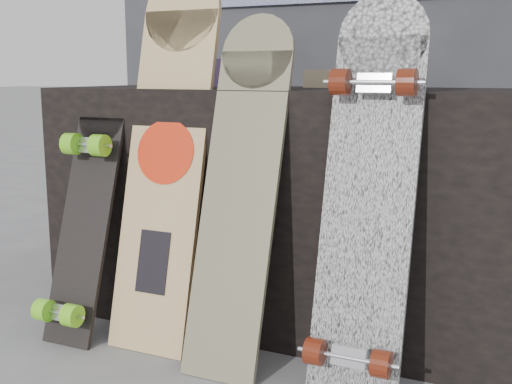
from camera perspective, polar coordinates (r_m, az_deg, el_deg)
The scene contains 10 objects.
ground at distance 1.91m, azimuth -3.02°, elevation -15.94°, with size 60.00×60.00×0.00m, color slate.
vendor_table at distance 2.21m, azimuth 2.94°, elevation -1.23°, with size 1.60×0.60×0.80m, color black.
booth at distance 2.98m, azimuth 9.40°, elevation 15.27°, with size 2.40×0.22×2.20m.
merch_box_purple at distance 2.39m, azimuth -3.31°, elevation 10.53°, with size 0.18×0.12×0.10m, color #493F82.
merch_box_small at distance 2.12m, azimuth 12.54°, elevation 10.57°, with size 0.14×0.14×0.12m, color #493F82.
merch_box_flat at distance 2.25m, azimuth 7.33°, elevation 9.95°, with size 0.22×0.10×0.06m, color #D1B78C.
longboard_geisha at distance 2.03m, azimuth -7.87°, elevation 4.00°, with size 0.27×0.32×1.18m.
longboard_celtic at distance 1.85m, azimuth -1.28°, elevation 1.01°, with size 0.23×0.33×1.03m.
longboard_cascadia at distance 1.69m, azimuth 9.95°, elevation 0.19°, with size 0.24×0.33×1.07m.
skateboard_dark at distance 2.13m, azimuth -15.11°, elevation -1.90°, with size 0.18×0.33×0.79m.
Camera 1 is at (0.80, -1.51, 0.85)m, focal length 45.00 mm.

